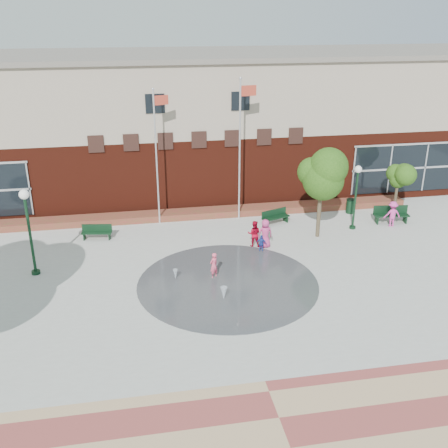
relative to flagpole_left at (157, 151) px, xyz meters
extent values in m
plane|color=#666056|center=(2.60, -11.01, -4.39)|extent=(120.00, 120.00, 0.00)
cube|color=#A8A8A0|center=(2.60, -7.01, -4.39)|extent=(46.00, 18.00, 0.01)
cube|color=#95403B|center=(2.60, -18.01, -4.39)|extent=(46.00, 6.00, 0.01)
cylinder|color=#383A3D|center=(2.60, -8.01, -4.39)|extent=(8.40, 8.40, 0.01)
cube|color=#4B160C|center=(2.60, 6.49, -2.14)|extent=(44.00, 10.00, 4.50)
cube|color=gray|center=(2.60, 6.49, 2.36)|extent=(44.00, 10.00, 4.50)
cube|color=slate|center=(2.60, 6.49, 4.66)|extent=(44.40, 10.40, 0.30)
cube|color=black|center=(17.60, 1.47, -2.28)|extent=(10.00, 0.12, 3.19)
cube|color=black|center=(0.10, 1.47, 2.40)|extent=(1.10, 0.10, 1.10)
cube|color=black|center=(5.10, 1.47, 2.40)|extent=(1.10, 0.10, 1.10)
cube|color=#A7112F|center=(2.60, 0.59, -4.39)|extent=(26.00, 1.20, 0.40)
cylinder|color=silver|center=(-0.04, -0.01, -0.51)|extent=(0.09, 0.09, 7.76)
sphere|color=silver|center=(-0.04, -0.01, 3.42)|extent=(0.15, 0.15, 0.15)
cube|color=#B83A27|center=(0.37, 0.10, 2.80)|extent=(0.82, 0.25, 0.52)
cylinder|color=silver|center=(4.75, -0.14, -0.27)|extent=(0.11, 0.11, 8.24)
sphere|color=silver|center=(4.75, -0.14, 3.90)|extent=(0.17, 0.17, 0.17)
cube|color=#B83A27|center=(5.22, -0.07, 3.21)|extent=(0.94, 0.16, 0.58)
cylinder|color=#11311B|center=(-6.32, -5.44, -2.46)|extent=(0.14, 0.14, 3.85)
cylinder|color=#11311B|center=(-6.32, -5.44, -4.30)|extent=(0.41, 0.41, 0.18)
sphere|color=white|center=(-6.32, -5.44, -0.33)|extent=(0.45, 0.45, 0.45)
cylinder|color=#11311B|center=(10.92, -2.85, -2.69)|extent=(0.12, 0.12, 3.40)
cylinder|color=#11311B|center=(10.92, -2.85, -4.31)|extent=(0.36, 0.36, 0.16)
sphere|color=white|center=(10.92, -2.85, -0.81)|extent=(0.40, 0.40, 0.40)
cube|color=#11311B|center=(-3.60, -1.79, -3.98)|extent=(1.70, 0.70, 0.05)
cube|color=#11311B|center=(-3.57, -1.59, -3.77)|extent=(1.64, 0.29, 0.41)
cube|color=#11311B|center=(6.71, -1.41, -3.96)|extent=(1.79, 1.06, 0.06)
cube|color=#11311B|center=(6.63, -1.21, -3.74)|extent=(1.64, 0.65, 0.43)
cube|color=#11311B|center=(13.49, -2.45, -3.88)|extent=(2.11, 0.82, 0.07)
cube|color=#11311B|center=(13.52, -2.21, -3.61)|extent=(2.04, 0.31, 0.51)
cylinder|color=#11311B|center=(11.76, -0.47, -3.95)|extent=(0.52, 0.52, 0.87)
cylinder|color=black|center=(11.76, -0.47, -3.50)|extent=(0.56, 0.56, 0.05)
cylinder|color=#3E3323|center=(8.53, -3.56, -2.78)|extent=(0.22, 0.22, 3.23)
cylinder|color=#3E3323|center=(14.42, -1.01, -3.41)|extent=(0.17, 0.17, 1.97)
cone|color=white|center=(2.15, -9.45, -4.39)|extent=(0.31, 0.31, 0.61)
cone|color=white|center=(0.24, -7.20, -4.39)|extent=(0.22, 0.22, 0.50)
imported|color=#F25170|center=(2.06, -7.29, -3.75)|extent=(0.56, 0.53, 1.28)
imported|color=#AA0922|center=(4.73, -4.19, -3.66)|extent=(0.83, 0.72, 1.47)
imported|color=#C63878|center=(5.28, -4.41, -3.60)|extent=(0.80, 0.55, 1.58)
imported|color=#263FA2|center=(4.97, -4.91, -3.93)|extent=(0.59, 0.43, 0.93)
imported|color=#DB3D9E|center=(13.28, -2.90, -3.62)|extent=(1.01, 0.61, 1.53)
camera|label=1|loc=(-1.35, -29.06, 7.49)|focal=42.00mm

